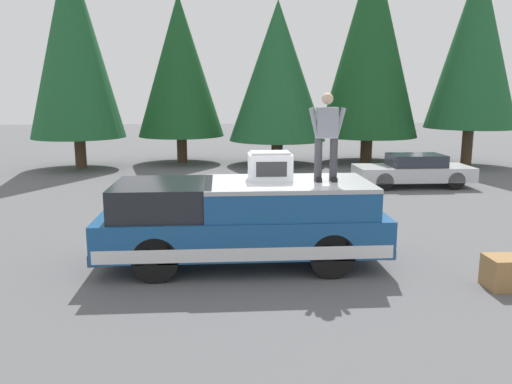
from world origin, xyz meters
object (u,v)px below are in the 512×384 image
at_px(compressor_unit, 270,166).
at_px(pickup_truck, 243,221).
at_px(parked_car_silver, 413,170).
at_px(wooden_crate, 503,273).
at_px(person_on_truck_bed, 327,135).

bearing_deg(compressor_unit, pickup_truck, 109.40).
relative_size(parked_car_silver, wooden_crate, 7.32).
xyz_separation_m(compressor_unit, parked_car_silver, (7.83, -5.95, -1.35)).
bearing_deg(pickup_truck, parked_car_silver, -39.02).
bearing_deg(compressor_unit, wooden_crate, -114.69).
height_order(pickup_truck, person_on_truck_bed, person_on_truck_bed).
height_order(compressor_unit, wooden_crate, compressor_unit).
bearing_deg(parked_car_silver, wooden_crate, 167.89).
relative_size(person_on_truck_bed, parked_car_silver, 0.41).
xyz_separation_m(pickup_truck, person_on_truck_bed, (-0.01, -1.61, 1.68)).
height_order(person_on_truck_bed, wooden_crate, person_on_truck_bed).
xyz_separation_m(compressor_unit, person_on_truck_bed, (-0.20, -1.07, 0.62)).
distance_m(pickup_truck, parked_car_silver, 10.33).
height_order(parked_car_silver, wooden_crate, parked_car_silver).
xyz_separation_m(compressor_unit, wooden_crate, (-1.79, -3.89, -1.65)).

